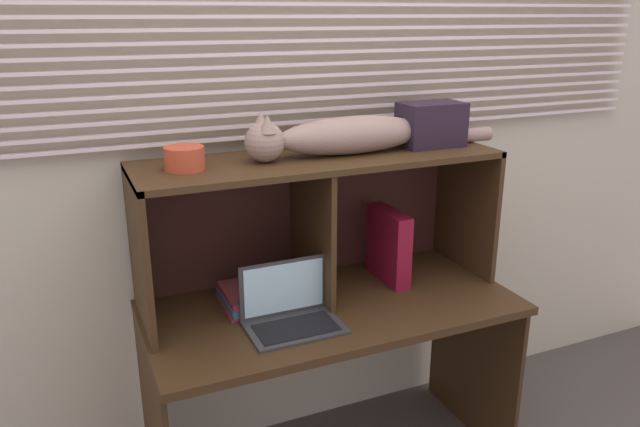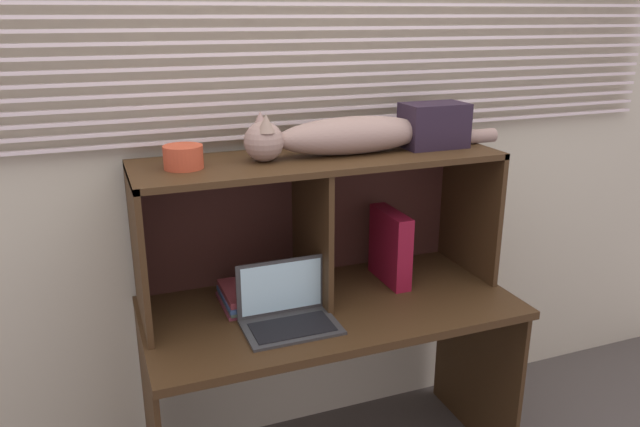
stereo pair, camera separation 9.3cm
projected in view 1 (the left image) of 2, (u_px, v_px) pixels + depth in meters
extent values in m
cube|color=beige|center=(294.00, 140.00, 2.37)|extent=(4.40, 0.04, 2.50)
cube|color=silver|center=(299.00, 133.00, 2.31)|extent=(3.23, 0.02, 0.01)
cube|color=silver|center=(298.00, 122.00, 2.30)|extent=(3.23, 0.02, 0.01)
cube|color=silver|center=(298.00, 111.00, 2.29)|extent=(3.23, 0.02, 0.01)
cube|color=silver|center=(298.00, 99.00, 2.27)|extent=(3.23, 0.02, 0.01)
cube|color=silver|center=(298.00, 88.00, 2.26)|extent=(3.23, 0.02, 0.01)
cube|color=silver|center=(298.00, 76.00, 2.25)|extent=(3.23, 0.02, 0.01)
cube|color=silver|center=(298.00, 65.00, 2.23)|extent=(3.23, 0.02, 0.01)
cube|color=silver|center=(298.00, 53.00, 2.22)|extent=(3.23, 0.02, 0.01)
cube|color=silver|center=(298.00, 41.00, 2.21)|extent=(3.23, 0.02, 0.01)
cube|color=silver|center=(297.00, 29.00, 2.19)|extent=(3.23, 0.02, 0.01)
cube|color=silver|center=(297.00, 16.00, 2.18)|extent=(3.23, 0.02, 0.01)
cube|color=silver|center=(297.00, 4.00, 2.17)|extent=(3.23, 0.02, 0.01)
cube|color=#3B2613|center=(332.00, 307.00, 2.22)|extent=(1.33, 0.64, 0.03)
cube|color=#3B2613|center=(473.00, 356.00, 2.58)|extent=(0.02, 0.58, 0.69)
cube|color=#3B2613|center=(320.00, 160.00, 2.15)|extent=(1.30, 0.40, 0.02)
cube|color=#3B2613|center=(139.00, 253.00, 1.99)|extent=(0.02, 0.40, 0.52)
cube|color=#3B2613|center=(466.00, 205.00, 2.47)|extent=(0.02, 0.40, 0.52)
cube|color=#3B2613|center=(312.00, 231.00, 2.22)|extent=(0.02, 0.38, 0.50)
cube|color=#3E2019|center=(300.00, 211.00, 2.40)|extent=(1.30, 0.01, 0.52)
ellipsoid|color=gray|center=(352.00, 135.00, 2.18)|extent=(0.57, 0.15, 0.13)
sphere|color=gray|center=(265.00, 142.00, 2.05)|extent=(0.14, 0.14, 0.14)
cone|color=gray|center=(267.00, 124.00, 2.00)|extent=(0.06, 0.06, 0.06)
cone|color=gray|center=(261.00, 120.00, 2.06)|extent=(0.06, 0.06, 0.06)
cylinder|color=gray|center=(449.00, 137.00, 2.35)|extent=(0.37, 0.05, 0.05)
cube|color=#333333|center=(295.00, 328.00, 2.04)|extent=(0.31, 0.21, 0.01)
cube|color=#333333|center=(284.00, 287.00, 2.09)|extent=(0.31, 0.01, 0.20)
cube|color=#B2E0EA|center=(284.00, 288.00, 2.09)|extent=(0.28, 0.00, 0.17)
cube|color=black|center=(296.00, 328.00, 2.03)|extent=(0.27, 0.15, 0.00)
cube|color=maroon|center=(389.00, 245.00, 2.38)|extent=(0.06, 0.24, 0.28)
cube|color=brown|center=(247.00, 304.00, 2.20)|extent=(0.18, 0.22, 0.01)
cube|color=#4E624F|center=(249.00, 301.00, 2.20)|extent=(0.18, 0.22, 0.01)
cube|color=#34507F|center=(248.00, 297.00, 2.19)|extent=(0.18, 0.22, 0.01)
cube|color=maroon|center=(249.00, 292.00, 2.19)|extent=(0.18, 0.22, 0.02)
cylinder|color=#B94528|center=(184.00, 158.00, 1.96)|extent=(0.13, 0.13, 0.08)
cube|color=black|center=(431.00, 124.00, 2.30)|extent=(0.24, 0.15, 0.16)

